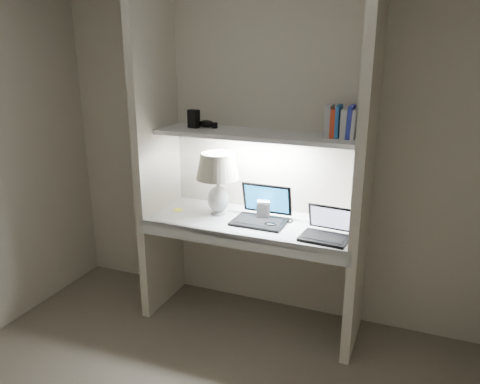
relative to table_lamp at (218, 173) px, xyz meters
The scene contains 17 objects.
back_wall 0.40m from the table_lamp, 42.02° to the left, with size 3.20×0.01×2.50m, color beige.
alcove_panel_left 0.50m from the table_lamp, behind, with size 0.06×0.55×2.50m, color beige.
alcove_panel_right 1.01m from the table_lamp, ahead, with size 0.06×0.55×2.50m, color beige.
desk 0.42m from the table_lamp, ahead, with size 1.40×0.55×0.04m, color white.
desk_apron 0.53m from the table_lamp, 47.71° to the right, with size 1.46×0.03×0.10m, color silver.
shelf 0.39m from the table_lamp, 12.85° to the left, with size 1.40×0.36×0.03m, color silver.
strip_light 0.38m from the table_lamp, 12.85° to the left, with size 0.60×0.04×0.01m, color white.
table_lamp is the anchor object (origin of this frame).
laptop_main 0.42m from the table_lamp, ahead, with size 0.36×0.31×0.24m.
laptop_netbook 0.86m from the table_lamp, ahead, with size 0.31×0.28×0.19m.
speaker 0.41m from the table_lamp, ahead, with size 0.09×0.06×0.13m, color silver.
mouse 0.53m from the table_lamp, 14.35° to the right, with size 0.09×0.06×0.03m, color black.
cable_coil 0.58m from the table_lamp, ahead, with size 0.09×0.09×0.01m, color black.
sticky_note 0.43m from the table_lamp, behind, with size 0.06×0.06×0.00m, color #F8FF35.
book_row 0.91m from the table_lamp, ahead, with size 0.19×0.14×0.20m.
shelf_box 0.43m from the table_lamp, 160.54° to the left, with size 0.07×0.05×0.13m, color black.
shelf_gadget 0.37m from the table_lamp, 140.34° to the left, with size 0.12×0.09×0.05m, color black.
Camera 1 is at (1.05, -1.61, 1.92)m, focal length 35.00 mm.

